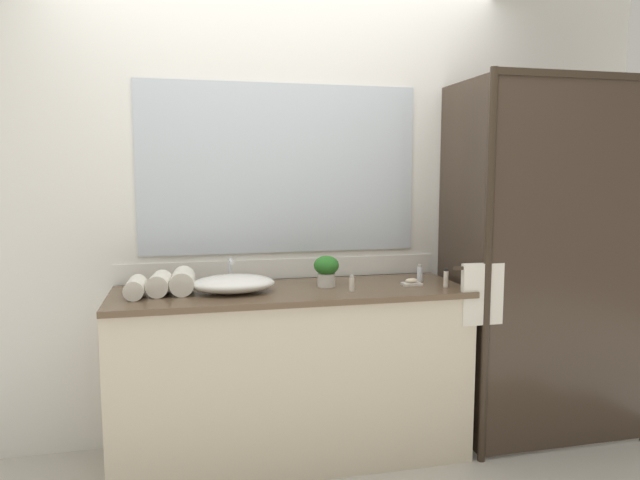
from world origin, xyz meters
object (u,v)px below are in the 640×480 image
(potted_plant, at_px, (326,269))
(amenity_bottle_lotion, at_px, (446,278))
(rolled_towel_middle, at_px, (160,284))
(sink_basin, at_px, (233,284))
(faucet, at_px, (230,276))
(amenity_bottle_shampoo, at_px, (420,273))
(rolled_towel_near_edge, at_px, (136,287))
(rolled_towel_far_edge, at_px, (183,281))
(soap_dish, at_px, (412,282))
(amenity_bottle_conditioner, at_px, (352,284))

(potted_plant, relative_size, amenity_bottle_lotion, 1.64)
(amenity_bottle_lotion, xyz_separation_m, rolled_towel_middle, (-1.45, 0.14, 0.01))
(sink_basin, bearing_deg, potted_plant, 5.04)
(faucet, relative_size, amenity_bottle_shampoo, 1.87)
(rolled_towel_near_edge, bearing_deg, rolled_towel_middle, 17.53)
(faucet, distance_m, amenity_bottle_shampoo, 1.03)
(rolled_towel_near_edge, height_order, rolled_towel_far_edge, rolled_towel_far_edge)
(faucet, xyz_separation_m, soap_dish, (0.94, -0.20, -0.03))
(amenity_bottle_conditioner, distance_m, rolled_towel_near_edge, 1.05)
(sink_basin, bearing_deg, rolled_towel_far_edge, 166.36)
(amenity_bottle_lotion, height_order, rolled_towel_middle, rolled_towel_middle)
(soap_dish, distance_m, amenity_bottle_lotion, 0.18)
(faucet, relative_size, rolled_towel_near_edge, 0.81)
(sink_basin, relative_size, amenity_bottle_shampoo, 4.55)
(amenity_bottle_lotion, relative_size, rolled_towel_near_edge, 0.47)
(soap_dish, bearing_deg, rolled_towel_near_edge, 179.16)
(potted_plant, relative_size, amenity_bottle_shampoo, 1.78)
(potted_plant, bearing_deg, rolled_towel_near_edge, -177.46)
(faucet, bearing_deg, rolled_towel_near_edge, -158.70)
(rolled_towel_near_edge, xyz_separation_m, rolled_towel_middle, (0.11, 0.03, 0.01))
(potted_plant, distance_m, soap_dish, 0.46)
(potted_plant, xyz_separation_m, amenity_bottle_conditioner, (0.10, -0.15, -0.05))
(soap_dish, relative_size, amenity_bottle_conditioner, 1.21)
(potted_plant, bearing_deg, rolled_towel_middle, -179.49)
(sink_basin, height_order, amenity_bottle_conditioner, sink_basin)
(sink_basin, height_order, faucet, faucet)
(amenity_bottle_lotion, bearing_deg, sink_basin, 174.31)
(amenity_bottle_lotion, xyz_separation_m, rolled_towel_near_edge, (-1.56, 0.11, 0.00))
(faucet, bearing_deg, potted_plant, -15.91)
(rolled_towel_near_edge, bearing_deg, amenity_bottle_lotion, -4.03)
(rolled_towel_near_edge, relative_size, rolled_towel_far_edge, 0.88)
(sink_basin, bearing_deg, faucet, 90.00)
(amenity_bottle_lotion, bearing_deg, soap_dish, 150.07)
(faucet, xyz_separation_m, rolled_towel_far_edge, (-0.24, -0.12, 0.01))
(sink_basin, xyz_separation_m, rolled_towel_far_edge, (-0.24, 0.06, 0.01))
(amenity_bottle_conditioner, xyz_separation_m, amenity_bottle_lotion, (0.51, -0.01, 0.01))
(rolled_towel_near_edge, xyz_separation_m, rolled_towel_far_edge, (0.22, 0.06, 0.01))
(potted_plant, xyz_separation_m, rolled_towel_near_edge, (-0.95, -0.04, -0.05))
(potted_plant, height_order, rolled_towel_near_edge, potted_plant)
(rolled_towel_far_edge, bearing_deg, amenity_bottle_lotion, -7.17)
(amenity_bottle_shampoo, relative_size, rolled_towel_near_edge, 0.43)
(amenity_bottle_shampoo, xyz_separation_m, rolled_towel_near_edge, (-1.49, -0.08, 0.00))
(soap_dish, relative_size, rolled_towel_middle, 0.50)
(sink_basin, bearing_deg, soap_dish, -1.21)
(soap_dish, height_order, amenity_bottle_shampoo, amenity_bottle_shampoo)
(rolled_towel_far_edge, bearing_deg, rolled_towel_middle, -167.81)
(faucet, distance_m, rolled_towel_near_edge, 0.50)
(faucet, xyz_separation_m, potted_plant, (0.49, -0.14, 0.04))
(amenity_bottle_lotion, xyz_separation_m, rolled_towel_far_edge, (-1.34, 0.17, 0.01))
(sink_basin, relative_size, amenity_bottle_lotion, 4.19)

